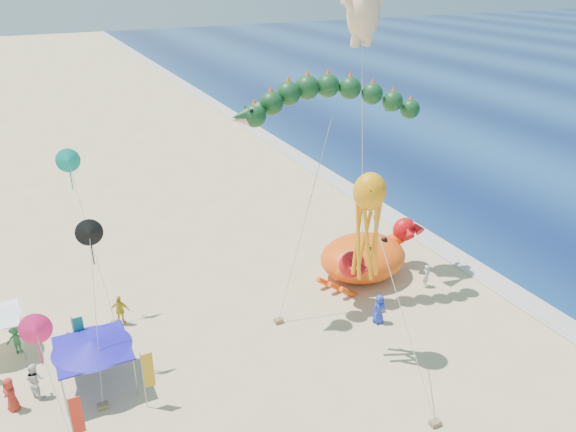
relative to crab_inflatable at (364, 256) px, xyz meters
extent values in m
plane|color=#D1B784|center=(-4.47, -3.75, -1.55)|extent=(320.00, 320.00, 0.00)
plane|color=silver|center=(7.53, -3.75, -1.54)|extent=(320.00, 320.00, 0.00)
ellipsoid|color=#FF510D|center=(0.00, 0.13, -0.13)|extent=(7.38, 6.85, 2.83)
sphere|color=red|center=(-3.16, -1.06, 1.12)|extent=(1.68, 1.68, 1.68)
sphere|color=black|center=(-0.89, -0.86, 1.12)|extent=(0.43, 0.43, 0.43)
sphere|color=red|center=(3.16, -1.06, 1.12)|extent=(1.68, 1.68, 1.68)
sphere|color=black|center=(0.89, -0.86, 1.12)|extent=(0.43, 0.43, 0.43)
cone|color=#0E3618|center=(-8.54, -0.93, 10.72)|extent=(1.55, 1.14, 1.26)
cylinder|color=#B2B2B2|center=(-5.35, -1.62, 4.35)|extent=(4.05, 1.42, 11.51)
cube|color=olive|center=(-7.35, -2.31, -1.42)|extent=(0.50, 0.35, 0.25)
ellipsoid|color=#FECC9B|center=(0.49, 2.38, 14.98)|extent=(2.07, 1.71, 3.05)
cylinder|color=#B2B2B2|center=(0.26, 1.23, 6.18)|extent=(0.51, 2.34, 15.16)
cube|color=olive|center=(0.02, 0.08, -1.42)|extent=(0.50, 0.35, 0.25)
ellipsoid|color=orange|center=(-4.46, -6.55, 7.81)|extent=(1.65, 1.48, 1.90)
cylinder|color=#B2B2B2|center=(-4.37, -9.62, 2.93)|extent=(0.21, 6.18, 8.68)
cube|color=olive|center=(-4.29, -12.69, -1.42)|extent=(0.50, 0.35, 0.25)
cylinder|color=gray|center=(-19.35, -4.76, -0.45)|extent=(0.06, 0.06, 2.20)
cylinder|color=gray|center=(-16.12, -4.76, -0.45)|extent=(0.06, 0.06, 2.20)
cylinder|color=gray|center=(-19.35, -1.53, -0.45)|extent=(0.06, 0.06, 2.20)
cylinder|color=gray|center=(-16.12, -1.53, -0.45)|extent=(0.06, 0.06, 2.20)
cube|color=#1B13AD|center=(-17.73, -3.15, 0.69)|extent=(3.47, 3.47, 0.08)
cone|color=#1B13AD|center=(-17.73, -3.15, 0.93)|extent=(3.82, 3.82, 0.45)
cylinder|color=gray|center=(-20.91, 0.56, -0.45)|extent=(0.06, 0.06, 2.20)
cylinder|color=gray|center=(-20.91, 3.08, -0.45)|extent=(0.06, 0.06, 2.20)
cylinder|color=gray|center=(-15.90, -5.76, 0.05)|extent=(0.05, 0.05, 3.20)
cube|color=gold|center=(-15.62, -5.76, 0.55)|extent=(0.50, 0.04, 1.90)
cylinder|color=gray|center=(-19.26, -7.29, 0.05)|extent=(0.05, 0.05, 3.20)
cube|color=red|center=(-18.98, -7.29, 0.55)|extent=(0.50, 0.04, 1.90)
cylinder|color=gray|center=(-18.39, -1.38, 0.05)|extent=(0.05, 0.05, 3.20)
cube|color=#189151|center=(-18.11, -1.38, 0.55)|extent=(0.50, 0.04, 1.90)
imported|color=silver|center=(3.00, -2.85, -0.76)|extent=(0.69, 0.63, 1.57)
imported|color=#A8261A|center=(-21.61, -3.13, -0.66)|extent=(0.91, 1.03, 1.78)
imported|color=silver|center=(-20.52, -2.65, -0.60)|extent=(1.14, 1.16, 1.88)
imported|color=#1B3AA0|center=(-18.66, -0.50, -0.68)|extent=(0.64, 0.43, 1.73)
imported|color=#2239C6|center=(-2.05, -4.82, -0.63)|extent=(0.90, 0.60, 1.83)
imported|color=#236938|center=(-21.19, 1.39, -0.71)|extent=(1.18, 0.81, 1.67)
imported|color=gold|center=(-15.65, 1.64, -0.62)|extent=(1.17, 0.92, 1.86)
cone|color=#F11A66|center=(-19.85, -6.34, 4.53)|extent=(1.30, 0.51, 1.32)
cylinder|color=#B2B2B2|center=(-19.60, -7.84, 1.52)|extent=(0.55, 3.04, 5.85)
cone|color=#0D917A|center=(-16.94, 3.98, 7.99)|extent=(1.30, 0.51, 1.32)
cylinder|color=#B2B2B2|center=(-16.69, 2.48, 3.25)|extent=(0.55, 3.04, 9.30)
cube|color=olive|center=(-16.44, 0.98, -1.42)|extent=(0.50, 0.35, 0.25)
cone|color=black|center=(-16.91, -1.74, 6.14)|extent=(1.30, 0.51, 1.32)
cylinder|color=#B2B2B2|center=(-16.66, -3.24, 2.32)|extent=(0.55, 3.04, 7.45)
cube|color=olive|center=(-16.41, -4.74, -1.42)|extent=(0.50, 0.35, 0.25)
camera|label=1|loc=(-18.84, -27.20, 17.85)|focal=35.00mm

